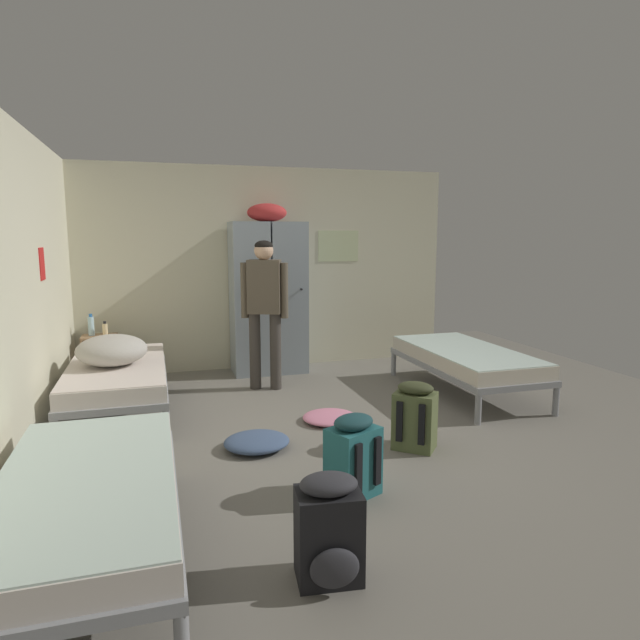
{
  "coord_description": "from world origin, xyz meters",
  "views": [
    {
      "loc": [
        -1.39,
        -4.37,
        1.71
      ],
      "look_at": [
        0.0,
        0.25,
        0.95
      ],
      "focal_mm": 30.91,
      "sensor_mm": 36.0,
      "label": 1
    }
  ],
  "objects": [
    {
      "name": "ground_plane",
      "position": [
        0.0,
        0.0,
        0.0
      ],
      "size": [
        8.15,
        8.15,
        0.0
      ],
      "primitive_type": "plane",
      "color": "slate"
    },
    {
      "name": "room_backdrop",
      "position": [
        -1.21,
        1.25,
        1.27
      ],
      "size": [
        4.77,
        5.15,
        2.53
      ],
      "color": "beige",
      "rests_on": "ground_plane"
    },
    {
      "name": "locker_bank",
      "position": [
        -0.06,
        2.27,
        0.97
      ],
      "size": [
        0.9,
        0.55,
        2.07
      ],
      "color": "#8C99A3",
      "rests_on": "ground_plane"
    },
    {
      "name": "shelf_unit",
      "position": [
        -2.02,
        2.22,
        0.35
      ],
      "size": [
        0.38,
        0.3,
        0.57
      ],
      "color": "#99704C",
      "rests_on": "ground_plane"
    },
    {
      "name": "bed_left_rear",
      "position": [
        -1.77,
        1.07,
        0.38
      ],
      "size": [
        0.9,
        1.9,
        0.49
      ],
      "color": "gray",
      "rests_on": "ground_plane"
    },
    {
      "name": "bed_left_front",
      "position": [
        -1.77,
        -1.48,
        0.38
      ],
      "size": [
        0.9,
        1.9,
        0.49
      ],
      "color": "gray",
      "rests_on": "ground_plane"
    },
    {
      "name": "bed_right",
      "position": [
        1.77,
        0.71,
        0.38
      ],
      "size": [
        0.9,
        1.9,
        0.49
      ],
      "color": "gray",
      "rests_on": "ground_plane"
    },
    {
      "name": "bedding_heap",
      "position": [
        -1.81,
        1.01,
        0.63
      ],
      "size": [
        0.64,
        0.63,
        0.29
      ],
      "color": "#B7B2A8",
      "rests_on": "bed_left_rear"
    },
    {
      "name": "person_traveler",
      "position": [
        -0.26,
        1.5,
        0.99
      ],
      "size": [
        0.49,
        0.32,
        1.64
      ],
      "color": "#3D3833",
      "rests_on": "ground_plane"
    },
    {
      "name": "water_bottle",
      "position": [
        -2.1,
        2.24,
        0.68
      ],
      "size": [
        0.07,
        0.07,
        0.25
      ],
      "color": "#B2DBEA",
      "rests_on": "shelf_unit"
    },
    {
      "name": "lotion_bottle",
      "position": [
        -1.95,
        2.18,
        0.64
      ],
      "size": [
        0.06,
        0.06,
        0.17
      ],
      "color": "beige",
      "rests_on": "shelf_unit"
    },
    {
      "name": "backpack_olive",
      "position": [
        0.56,
        -0.54,
        0.26
      ],
      "size": [
        0.41,
        0.42,
        0.55
      ],
      "color": "#566038",
      "rests_on": "ground_plane"
    },
    {
      "name": "backpack_teal",
      "position": [
        -0.2,
        -1.15,
        0.26
      ],
      "size": [
        0.39,
        0.4,
        0.55
      ],
      "color": "#23666B",
      "rests_on": "ground_plane"
    },
    {
      "name": "backpack_black",
      "position": [
        -0.62,
        -1.97,
        0.26
      ],
      "size": [
        0.35,
        0.36,
        0.55
      ],
      "color": "black",
      "rests_on": "ground_plane"
    },
    {
      "name": "clothes_pile_pink",
      "position": [
        0.1,
        0.26,
        0.04
      ],
      "size": [
        0.5,
        0.48,
        0.08
      ],
      "color": "pink",
      "rests_on": "ground_plane"
    },
    {
      "name": "clothes_pile_denim",
      "position": [
        -0.67,
        -0.2,
        0.06
      ],
      "size": [
        0.53,
        0.48,
        0.12
      ],
      "color": "#42567A",
      "rests_on": "ground_plane"
    }
  ]
}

